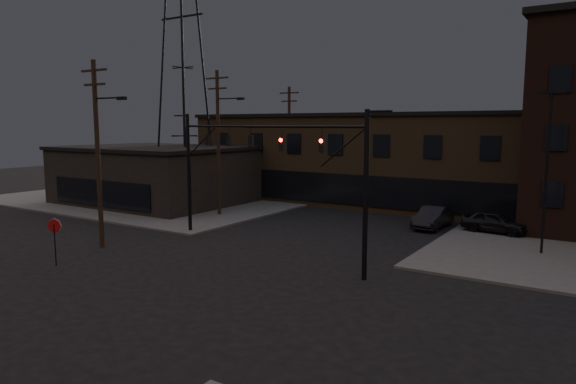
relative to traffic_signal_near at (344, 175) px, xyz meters
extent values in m
plane|color=black|center=(-5.36, -4.50, -4.93)|extent=(140.00, 140.00, 0.00)
cube|color=#474744|center=(-27.36, 17.50, -4.86)|extent=(30.00, 30.00, 0.15)
cube|color=#493A27|center=(-5.36, 23.50, -0.93)|extent=(40.00, 12.00, 8.00)
cube|color=black|center=(-25.36, 11.50, -2.43)|extent=(16.00, 12.00, 5.00)
cylinder|color=black|center=(1.14, 0.00, -0.93)|extent=(0.24, 0.24, 8.00)
cylinder|color=black|center=(-2.36, 0.00, 2.27)|extent=(7.00, 0.14, 0.14)
cube|color=#FF140C|center=(-1.19, 0.00, 1.37)|extent=(0.28, 0.22, 0.70)
cube|color=#FF140C|center=(-3.52, 0.00, 1.37)|extent=(0.28, 0.22, 0.70)
cylinder|color=black|center=(-13.36, 3.50, -0.93)|extent=(0.24, 0.24, 8.00)
cylinder|color=black|center=(-9.86, 3.50, 2.27)|extent=(7.00, 0.14, 0.14)
cube|color=black|center=(-11.61, 3.50, 1.37)|extent=(0.28, 0.22, 0.70)
cube|color=black|center=(-9.86, 3.50, 1.37)|extent=(0.28, 0.22, 0.70)
cube|color=black|center=(-8.11, 3.50, 1.37)|extent=(0.28, 0.22, 0.70)
cylinder|color=black|center=(-13.36, -6.50, -3.83)|extent=(0.06, 0.06, 2.20)
cylinder|color=maroon|center=(-13.36, -6.48, -2.83)|extent=(0.72, 0.33, 0.76)
cylinder|color=black|center=(-14.86, -2.50, 0.57)|extent=(0.28, 0.28, 11.00)
cube|color=black|center=(-14.86, -2.50, 5.47)|extent=(2.20, 0.12, 0.12)
cube|color=black|center=(-14.86, -2.50, 4.67)|extent=(1.80, 0.12, 0.12)
cube|color=black|center=(-12.56, -2.50, 3.82)|extent=(0.60, 0.25, 0.18)
cylinder|color=black|center=(-15.86, 9.50, 0.82)|extent=(0.28, 0.28, 11.50)
cube|color=black|center=(-15.86, 9.50, 5.97)|extent=(2.20, 0.12, 0.12)
cube|color=black|center=(-15.86, 9.50, 5.17)|extent=(1.80, 0.12, 0.12)
cube|color=black|center=(-13.56, 9.50, 4.32)|extent=(0.60, 0.25, 0.18)
cylinder|color=black|center=(-16.86, 21.50, 0.57)|extent=(0.28, 0.28, 11.00)
cube|color=black|center=(-16.86, 21.50, 5.47)|extent=(2.20, 0.12, 0.12)
cube|color=black|center=(-16.86, 21.50, 4.67)|extent=(1.80, 0.12, 0.12)
cylinder|color=black|center=(7.64, 9.50, -0.43)|extent=(0.14, 0.14, 9.00)
cube|color=black|center=(7.14, 9.50, 4.12)|extent=(0.50, 0.28, 0.18)
cube|color=black|center=(8.14, 9.50, 4.12)|extent=(0.50, 0.28, 0.18)
imported|color=black|center=(4.29, 13.91, -4.06)|extent=(4.45, 2.27, 1.45)
imported|color=black|center=(0.14, 13.92, -4.17)|extent=(1.80, 4.70, 1.53)
camera|label=1|loc=(10.88, -21.81, 2.37)|focal=32.00mm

